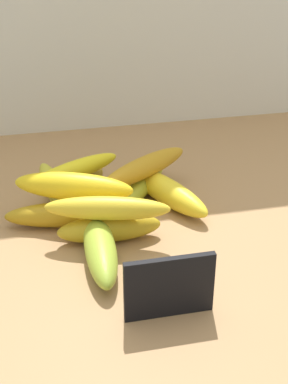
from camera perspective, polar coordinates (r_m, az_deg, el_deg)
counter_top at (r=88.85cm, az=2.92°, el=-3.08°), size 110.00×76.00×3.00cm
chalkboard_sign at (r=66.49cm, az=2.63°, el=-10.03°), size 11.00×1.80×8.40cm
banana_0 at (r=91.46cm, az=-6.59°, el=0.04°), size 11.75×16.31×3.25cm
banana_1 at (r=92.90cm, az=-9.23°, el=0.34°), size 6.34×19.71×3.29cm
banana_2 at (r=80.68cm, az=-3.61°, el=-3.78°), size 15.38×4.56×4.09cm
banana_3 at (r=76.36cm, az=-4.58°, el=-5.83°), size 4.99×17.78×4.35cm
banana_4 at (r=84.76cm, az=-7.70°, el=-2.29°), size 20.15×6.49×3.98cm
banana_5 at (r=90.02cm, az=2.71°, el=0.09°), size 12.09×18.80×4.31cm
banana_6 at (r=92.90cm, az=-0.14°, el=0.85°), size 12.53×15.77×3.54cm
banana_7 at (r=91.13cm, az=-7.42°, el=2.18°), size 17.43×11.60×3.23cm
banana_8 at (r=90.57cm, az=0.06°, el=2.60°), size 17.73×13.42×3.59cm
banana_9 at (r=83.68cm, az=-7.34°, el=0.57°), size 18.75×10.68×4.30cm
banana_10 at (r=78.22cm, az=-3.83°, el=-1.69°), size 18.38×7.71×3.45cm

